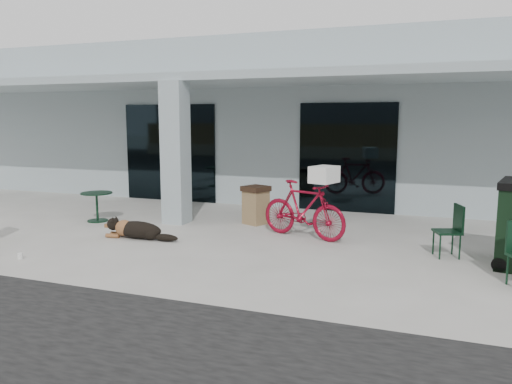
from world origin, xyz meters
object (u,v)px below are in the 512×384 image
at_px(bicycle, 303,209).
at_px(cafe_chair_far_b, 447,231).
at_px(trash_receptacle, 256,205).
at_px(dog, 138,229).
at_px(cafe_table_near, 97,207).

distance_m(bicycle, cafe_chair_far_b, 2.67).
bearing_deg(trash_receptacle, dog, -128.47).
distance_m(dog, trash_receptacle, 2.69).
xyz_separation_m(dog, cafe_chair_far_b, (5.62, 0.71, 0.25)).
xyz_separation_m(bicycle, cafe_table_near, (-4.80, -0.10, -0.23)).
height_order(cafe_table_near, trash_receptacle, trash_receptacle).
height_order(cafe_chair_far_b, trash_receptacle, cafe_chair_far_b).
relative_size(bicycle, dog, 1.58).
bearing_deg(cafe_chair_far_b, dog, -102.40).
height_order(dog, trash_receptacle, trash_receptacle).
height_order(cafe_table_near, cafe_chair_far_b, cafe_chair_far_b).
bearing_deg(cafe_table_near, trash_receptacle, 16.06).
bearing_deg(trash_receptacle, cafe_chair_far_b, -19.37).
distance_m(dog, cafe_chair_far_b, 5.67).
bearing_deg(cafe_table_near, dog, -31.35).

